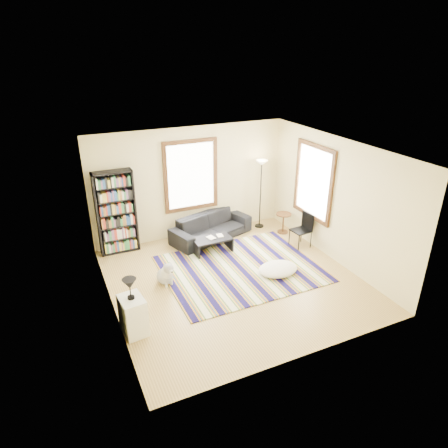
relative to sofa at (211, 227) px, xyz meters
name	(u,v)px	position (x,y,z in m)	size (l,w,h in m)	color
floor	(234,282)	(-0.35, -2.05, -0.36)	(5.00, 5.00, 0.10)	tan
ceiling	(235,147)	(-0.35, -2.05, 2.54)	(5.00, 5.00, 0.10)	white
wall_back	(190,182)	(-0.35, 0.50, 1.09)	(5.00, 0.10, 2.80)	beige
wall_front	(311,284)	(-0.35, -4.60, 1.09)	(5.00, 0.10, 2.80)	beige
wall_left	(103,245)	(-2.90, -2.05, 1.09)	(0.10, 5.00, 2.80)	beige
wall_right	(337,200)	(2.20, -2.05, 1.09)	(0.10, 5.00, 2.80)	beige
window_back	(191,176)	(-0.35, 0.42, 1.29)	(1.20, 0.06, 1.60)	white
window_right	(314,182)	(2.12, -1.25, 1.29)	(0.06, 1.20, 1.60)	white
rug	(241,269)	(-0.01, -1.71, -0.30)	(3.35, 2.68, 0.02)	#120D41
sofa	(211,227)	(0.00, 0.00, 0.00)	(0.83, 2.13, 0.62)	black
bookshelf	(116,213)	(-2.27, 0.27, 0.69)	(0.90, 0.30, 2.00)	black
coffee_table	(212,245)	(-0.27, -0.70, -0.13)	(0.90, 0.50, 0.36)	black
book_a	(208,239)	(-0.37, -0.70, 0.06)	(0.21, 0.16, 0.02)	beige
book_b	(217,236)	(-0.12, -0.65, 0.06)	(0.14, 0.19, 0.01)	beige
floor_cushion	(278,269)	(0.64, -2.21, -0.20)	(0.89, 0.67, 0.22)	white
floor_lamp	(260,194)	(1.47, 0.10, 0.62)	(0.30, 0.30, 1.86)	black
side_table	(283,223)	(1.85, -0.49, -0.04)	(0.40, 0.40, 0.54)	#472A11
folding_chair	(301,231)	(1.80, -1.35, 0.12)	(0.42, 0.40, 0.86)	black
white_cabinet	(133,315)	(-2.65, -2.83, 0.04)	(0.38, 0.50, 0.70)	white
table_lamp	(130,289)	(-2.65, -2.83, 0.58)	(0.24, 0.24, 0.38)	black
dog	(165,272)	(-1.71, -1.56, -0.04)	(0.38, 0.54, 0.54)	silver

